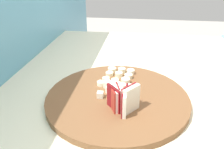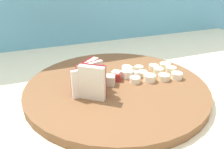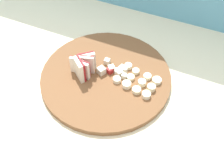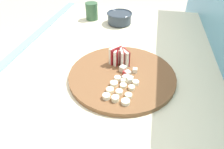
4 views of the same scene
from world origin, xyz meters
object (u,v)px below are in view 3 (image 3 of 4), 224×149
Objects in this scene: apple_wedge_fan at (83,65)px; apple_dice_pile at (114,70)px; cutting_board at (106,77)px; banana_slice_rows at (138,82)px.

apple_dice_pile is (0.08, 0.04, -0.02)m from apple_wedge_fan.
cutting_board is 2.95× the size of banana_slice_rows.
banana_slice_rows is at bearing -8.60° from apple_dice_pile.
banana_slice_rows is (0.10, 0.01, 0.02)m from cutting_board.
cutting_board is 0.10m from banana_slice_rows.
apple_wedge_fan is (-0.06, -0.02, 0.04)m from cutting_board.
banana_slice_rows is at bearing 4.96° from cutting_board.
cutting_board is 0.03m from apple_dice_pile.
apple_dice_pile reaches higher than banana_slice_rows.
cutting_board is 4.27× the size of apple_dice_pile.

